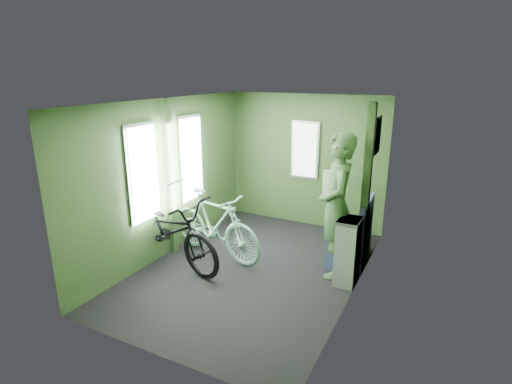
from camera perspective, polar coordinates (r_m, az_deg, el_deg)
room at (r=5.24m, az=-0.66°, el=3.40°), size 4.00×4.02×2.31m
bicycle_black at (r=5.97m, az=-11.93°, el=-9.92°), size 2.11×1.23×1.09m
bicycle_mint at (r=6.08m, az=-5.79°, el=-9.10°), size 1.77×0.86×1.04m
passenger at (r=5.32m, az=11.41°, el=-2.02°), size 0.69×0.82×1.93m
waste_box at (r=5.29m, az=12.97°, el=-8.30°), size 0.26×0.37×0.89m
bench_seat at (r=6.00m, az=13.46°, el=-6.98°), size 0.55×0.92×0.94m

